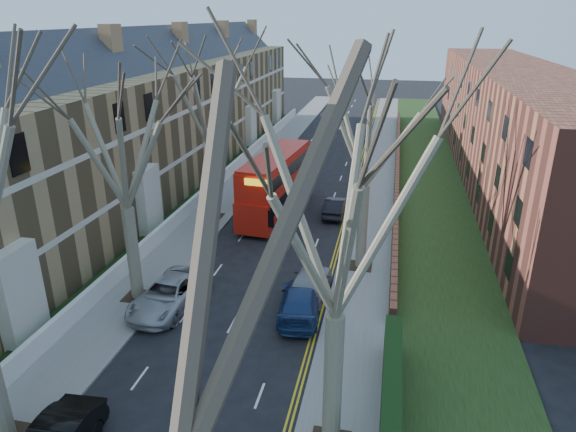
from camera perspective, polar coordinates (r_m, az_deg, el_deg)
The scene contains 15 objects.
pavement_left at distance 48.84m, azimuth -4.33°, elevation 4.55°, with size 3.00×102.00×0.12m, color slate.
pavement_right at distance 47.08m, azimuth 9.89°, elevation 3.64°, with size 3.00×102.00×0.12m, color slate.
terrace_left at distance 43.18m, azimuth -17.44°, elevation 8.89°, with size 9.70×78.00×13.60m.
flats_right at distance 50.83m, azimuth 23.62°, elevation 9.23°, with size 13.97×54.00×10.00m.
front_wall_left at distance 41.97m, azimuth -9.49°, elevation 2.26°, with size 0.30×78.00×1.00m.
grass_verge_right at distance 47.17m, azimuth 15.37°, elevation 3.33°, with size 6.00×102.00×0.06m.
tree_left_far at distance 25.82m, azimuth -18.41°, elevation 9.28°, with size 10.15×10.15×14.22m.
tree_left_dist at distance 36.51m, azimuth -9.11°, elevation 13.88°, with size 10.50×10.50×14.71m.
tree_right_mid at distance 14.71m, azimuth 5.84°, elevation 2.92°, with size 10.50×10.50×14.71m.
tree_right_far at distance 28.36m, azimuth 8.96°, elevation 11.12°, with size 10.15×10.15×14.22m.
double_decker_bus at distance 38.67m, azimuth -1.33°, elevation 3.41°, with size 3.53×11.06×4.55m.
car_left_far at distance 27.49m, azimuth -13.11°, elevation -8.45°, with size 2.52×5.47×1.52m, color #A5A5AA.
car_right_near at distance 26.23m, azimuth 1.37°, elevation -9.47°, with size 2.04×5.01×1.45m, color navy.
car_right_mid at distance 27.72m, azimuth 2.37°, elevation -7.51°, with size 1.87×4.66×1.59m, color gray.
car_right_far at distance 38.92m, azimuth 5.23°, elevation 1.02°, with size 1.43×4.11×1.36m, color black.
Camera 1 is at (7.05, -5.89, 14.20)m, focal length 32.00 mm.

